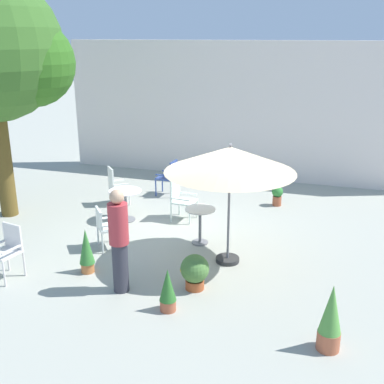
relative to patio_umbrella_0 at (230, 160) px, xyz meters
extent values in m
plane|color=#A0A193|center=(-1.04, 0.66, -1.95)|extent=(60.00, 60.00, 0.00)
cube|color=silver|center=(-1.04, 5.56, -0.01)|extent=(10.44, 0.30, 3.88)
cylinder|color=brown|center=(-5.45, 0.83, -0.62)|extent=(0.38, 0.38, 2.67)
sphere|color=#2E621B|center=(-4.67, 1.14, 1.50)|extent=(1.87, 1.87, 1.87)
cylinder|color=#2D2D2D|center=(0.00, 0.00, -1.91)|extent=(0.44, 0.44, 0.08)
cylinder|color=slate|center=(0.00, 0.00, -0.86)|extent=(0.04, 0.04, 2.19)
cone|color=beige|center=(0.00, 0.00, 0.01)|extent=(2.33, 2.33, 0.45)
sphere|color=slate|center=(0.00, 0.00, 0.27)|extent=(0.06, 0.06, 0.06)
cylinder|color=white|center=(-2.69, 1.32, -1.25)|extent=(0.74, 0.74, 0.02)
cylinder|color=slate|center=(-2.69, 1.32, -1.61)|extent=(0.06, 0.06, 0.69)
cylinder|color=slate|center=(-2.69, 1.32, -1.94)|extent=(0.41, 0.41, 0.03)
cylinder|color=silver|center=(-0.73, 0.63, -1.22)|extent=(0.61, 0.61, 0.02)
cylinder|color=slate|center=(-0.73, 0.63, -1.59)|extent=(0.06, 0.06, 0.72)
cylinder|color=slate|center=(-0.73, 0.63, -1.94)|extent=(0.33, 0.33, 0.03)
cube|color=silver|center=(-3.50, -1.78, -1.48)|extent=(0.53, 0.55, 0.04)
cube|color=silver|center=(-3.46, -1.57, -1.24)|extent=(0.42, 0.12, 0.45)
cube|color=silver|center=(-3.30, -1.82, -1.36)|extent=(0.12, 0.42, 0.03)
cylinder|color=silver|center=(-3.35, -2.03, -1.73)|extent=(0.04, 0.04, 0.45)
cylinder|color=silver|center=(-3.66, -1.53, -1.73)|extent=(0.04, 0.04, 0.45)
cylinder|color=silver|center=(-3.26, -1.61, -1.73)|extent=(0.04, 0.04, 0.45)
cube|color=silver|center=(-3.31, 2.28, -1.52)|extent=(0.61, 0.61, 0.04)
cube|color=silver|center=(-3.46, 2.15, -1.25)|extent=(0.30, 0.34, 0.50)
cube|color=silver|center=(-3.18, 2.13, -1.40)|extent=(0.32, 0.28, 0.03)
cube|color=silver|center=(-3.44, 2.43, -1.40)|extent=(0.32, 0.28, 0.03)
cylinder|color=silver|center=(-3.03, 2.26, -1.74)|extent=(0.04, 0.04, 0.42)
cylinder|color=silver|center=(-3.30, 2.56, -1.74)|extent=(0.04, 0.04, 0.42)
cylinder|color=silver|center=(-3.33, 2.00, -1.74)|extent=(0.04, 0.04, 0.42)
cylinder|color=silver|center=(-3.59, 2.30, -1.74)|extent=(0.04, 0.04, 0.42)
cube|color=#334A8F|center=(-2.45, 3.30, -1.49)|extent=(0.50, 0.47, 0.04)
cube|color=#334A8F|center=(-2.24, 3.29, -1.24)|extent=(0.07, 0.42, 0.45)
cube|color=#334A8F|center=(-2.43, 3.50, -1.37)|extent=(0.42, 0.07, 0.03)
cube|color=#334A8F|center=(-2.46, 3.11, -1.37)|extent=(0.42, 0.07, 0.03)
cylinder|color=#334A8F|center=(-2.65, 3.52, -1.73)|extent=(0.04, 0.04, 0.45)
cylinder|color=#334A8F|center=(-2.68, 3.12, -1.73)|extent=(0.04, 0.04, 0.45)
cylinder|color=#334A8F|center=(-2.22, 3.49, -1.73)|extent=(0.04, 0.04, 0.45)
cylinder|color=#334A8F|center=(-2.25, 3.09, -1.73)|extent=(0.04, 0.04, 0.45)
cube|color=white|center=(-1.44, 1.77, -1.51)|extent=(0.53, 0.53, 0.04)
cube|color=white|center=(-1.66, 1.79, -1.24)|extent=(0.08, 0.47, 0.50)
cube|color=white|center=(-1.46, 1.54, -1.39)|extent=(0.44, 0.08, 0.03)
cube|color=white|center=(-1.42, 1.99, -1.39)|extent=(0.44, 0.08, 0.03)
cylinder|color=white|center=(-1.23, 1.52, -1.74)|extent=(0.04, 0.04, 0.42)
cylinder|color=white|center=(-1.20, 1.98, -1.74)|extent=(0.04, 0.04, 0.42)
cylinder|color=white|center=(-1.68, 1.56, -1.74)|extent=(0.04, 0.04, 0.42)
cylinder|color=white|center=(-1.65, 2.01, -1.74)|extent=(0.04, 0.04, 0.42)
cube|color=silver|center=(-2.37, -0.10, -1.52)|extent=(0.63, 0.64, 0.04)
cube|color=silver|center=(-2.51, -0.23, -1.31)|extent=(0.32, 0.37, 0.38)
cube|color=silver|center=(-2.23, -0.27, -1.40)|extent=(0.32, 0.28, 0.03)
cube|color=silver|center=(-2.50, 0.06, -1.40)|extent=(0.32, 0.28, 0.03)
cylinder|color=silver|center=(-2.08, -0.14, -1.74)|extent=(0.04, 0.04, 0.42)
cylinder|color=silver|center=(-2.35, 0.19, -1.74)|extent=(0.04, 0.04, 0.42)
cylinder|color=silver|center=(-2.38, -0.39, -1.74)|extent=(0.04, 0.04, 0.42)
cylinder|color=silver|center=(-2.66, -0.06, -1.74)|extent=(0.04, 0.04, 0.42)
cylinder|color=#A45336|center=(0.45, 3.35, -1.83)|extent=(0.22, 0.22, 0.24)
cylinder|color=#382819|center=(0.45, 3.35, -1.72)|extent=(0.19, 0.19, 0.02)
sphere|color=#317F34|center=(0.45, 3.35, -1.59)|extent=(0.28, 0.28, 0.28)
cylinder|color=#AC583A|center=(-0.48, -1.88, -1.86)|extent=(0.25, 0.25, 0.18)
cylinder|color=#382819|center=(-0.48, -1.88, -1.78)|extent=(0.22, 0.22, 0.02)
cone|color=#2F6B29|center=(-0.48, -1.88, -1.51)|extent=(0.26, 0.26, 0.52)
cylinder|color=#B96040|center=(1.90, -2.13, -1.82)|extent=(0.31, 0.31, 0.27)
cylinder|color=#382819|center=(1.90, -2.13, -1.69)|extent=(0.27, 0.27, 0.02)
cone|color=#569940|center=(1.90, -2.13, -1.33)|extent=(0.30, 0.30, 0.70)
cylinder|color=#C5743E|center=(-2.28, -1.15, -1.86)|extent=(0.23, 0.23, 0.18)
cylinder|color=#382819|center=(-2.28, -1.15, -1.78)|extent=(0.20, 0.20, 0.02)
cone|color=#398236|center=(-2.28, -1.15, -1.45)|extent=(0.27, 0.27, 0.64)
cylinder|color=#A94F29|center=(-0.29, -1.13, -1.87)|extent=(0.32, 0.32, 0.16)
cylinder|color=#382819|center=(-0.29, -1.13, -1.80)|extent=(0.28, 0.28, 0.02)
sphere|color=#4B7837|center=(-0.29, -1.13, -1.58)|extent=(0.48, 0.48, 0.48)
sphere|color=gold|center=(-0.40, -1.00, -1.48)|extent=(0.11, 0.11, 0.11)
sphere|color=gold|center=(-0.47, -1.18, -1.62)|extent=(0.12, 0.12, 0.12)
sphere|color=gold|center=(-0.37, -0.99, -1.59)|extent=(0.10, 0.10, 0.10)
cylinder|color=#33333D|center=(-1.43, -1.56, -1.53)|extent=(0.26, 0.26, 0.85)
cylinder|color=#AE3339|center=(-1.43, -1.56, -0.76)|extent=(0.44, 0.44, 0.67)
sphere|color=tan|center=(-1.43, -1.56, -0.31)|extent=(0.23, 0.23, 0.23)
camera|label=1|loc=(1.79, -7.84, 2.09)|focal=44.48mm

